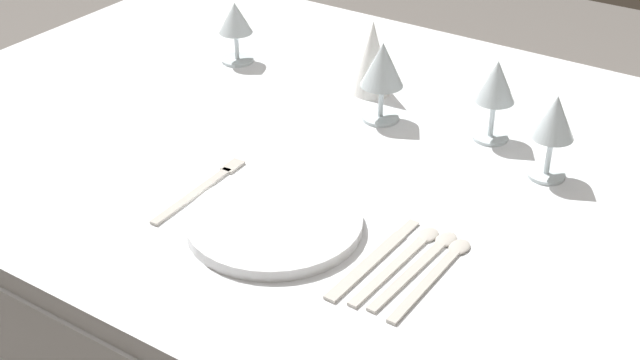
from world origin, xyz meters
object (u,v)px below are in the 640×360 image
at_px(wine_glass_far, 235,22).
at_px(napkin_folded, 372,57).
at_px(dinner_plate, 274,223).
at_px(spoon_tea, 440,269).
at_px(spoon_soup, 406,255).
at_px(wine_glass_left, 554,121).
at_px(wine_glass_centre, 382,68).
at_px(spoon_dessert, 424,260).
at_px(fork_outer, 203,188).
at_px(wine_glass_right, 496,85).
at_px(dinner_knife, 372,260).

xyz_separation_m(wine_glass_far, napkin_folded, (0.30, 0.03, -0.01)).
xyz_separation_m(dinner_plate, spoon_tea, (0.25, 0.04, -0.01)).
relative_size(spoon_soup, wine_glass_left, 1.51).
xyz_separation_m(spoon_tea, wine_glass_centre, (-0.29, 0.34, 0.10)).
xyz_separation_m(wine_glass_centre, napkin_folded, (-0.07, 0.09, -0.03)).
bearing_deg(dinner_plate, spoon_dessert, 12.19).
relative_size(fork_outer, wine_glass_left, 1.51).
bearing_deg(wine_glass_centre, wine_glass_right, 12.34).
bearing_deg(napkin_folded, spoon_dessert, -51.56).
relative_size(spoon_soup, wine_glass_centre, 1.47).
bearing_deg(spoon_dessert, spoon_soup, -170.11).
height_order(dinner_knife, wine_glass_centre, wine_glass_centre).
bearing_deg(wine_glass_left, dinner_knife, -108.35).
height_order(spoon_dessert, wine_glass_far, wine_glass_far).
xyz_separation_m(spoon_dessert, wine_glass_far, (-0.63, 0.39, 0.08)).
distance_m(dinner_plate, dinner_knife, 0.16).
distance_m(wine_glass_left, wine_glass_far, 0.70).
distance_m(dinner_plate, wine_glass_far, 0.61).
height_order(fork_outer, spoon_dessert, spoon_dessert).
height_order(spoon_dessert, napkin_folded, napkin_folded).
xyz_separation_m(fork_outer, spoon_dessert, (0.37, 0.02, 0.00)).
bearing_deg(napkin_folded, wine_glass_left, -15.76).
xyz_separation_m(spoon_tea, wine_glass_left, (0.03, 0.31, 0.10)).
bearing_deg(dinner_knife, wine_glass_left, 71.65).
bearing_deg(dinner_plate, dinner_knife, 2.79).
bearing_deg(dinner_knife, dinner_plate, -177.21).
height_order(dinner_plate, napkin_folded, napkin_folded).
bearing_deg(dinner_plate, spoon_soup, 12.50).
bearing_deg(dinner_knife, wine_glass_centre, 118.64).
relative_size(dinner_knife, wine_glass_centre, 1.51).
xyz_separation_m(dinner_knife, spoon_dessert, (0.06, 0.04, -0.00)).
xyz_separation_m(spoon_dessert, wine_glass_centre, (-0.26, 0.33, 0.10)).
relative_size(dinner_knife, spoon_soup, 1.03).
distance_m(spoon_tea, wine_glass_far, 0.78).
bearing_deg(spoon_dessert, fork_outer, -176.46).
bearing_deg(wine_glass_far, wine_glass_right, -1.83).
bearing_deg(wine_glass_left, wine_glass_centre, 175.67).
distance_m(spoon_dessert, wine_glass_far, 0.75).
distance_m(spoon_soup, spoon_dessert, 0.03).
bearing_deg(wine_glass_far, dinner_knife, -36.98).
xyz_separation_m(spoon_soup, spoon_dessert, (0.03, 0.00, -0.00)).
relative_size(fork_outer, wine_glass_centre, 1.47).
height_order(dinner_knife, napkin_folded, napkin_folded).
xyz_separation_m(dinner_plate, spoon_soup, (0.19, 0.04, -0.01)).
distance_m(fork_outer, spoon_tea, 0.40).
xyz_separation_m(spoon_soup, wine_glass_right, (-0.04, 0.38, 0.10)).
xyz_separation_m(dinner_plate, wine_glass_far, (-0.41, 0.44, 0.08)).
distance_m(spoon_tea, wine_glass_right, 0.40).
height_order(spoon_tea, napkin_folded, napkin_folded).
bearing_deg(dinner_plate, napkin_folded, 103.55).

